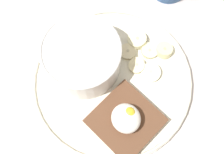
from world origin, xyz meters
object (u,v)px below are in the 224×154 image
object	(u,v)px
toast_slice	(125,121)
poached_egg	(126,118)
banana_slice_left	(137,40)
oatmeal_bowl	(82,57)
banana_slice_back	(128,52)
banana_slice_outer	(165,52)
banana_slice_front	(150,51)
banana_slice_right	(136,64)
banana_slice_inner	(151,72)

from	to	relation	value
toast_slice	poached_egg	xyz separation A→B (cm)	(0.04, -0.08, 2.33)
banana_slice_left	oatmeal_bowl	bearing A→B (deg)	84.67
banana_slice_left	poached_egg	bearing A→B (deg)	140.82
banana_slice_back	banana_slice_outer	world-z (taller)	banana_slice_outer
banana_slice_front	banana_slice_left	bearing A→B (deg)	16.86
banana_slice_left	banana_slice_back	world-z (taller)	banana_slice_left
poached_egg	banana_slice_right	distance (cm)	11.12
banana_slice_right	banana_slice_front	bearing A→B (deg)	-74.96
banana_slice_right	banana_slice_inner	xyz separation A→B (cm)	(-2.81, -1.54, -0.09)
banana_slice_left	banana_slice_right	size ratio (longest dim) A/B	1.37
banana_slice_front	banana_slice_right	world-z (taller)	banana_slice_right
oatmeal_bowl	poached_egg	size ratio (longest dim) A/B	2.70
banana_slice_back	banana_slice_inner	distance (cm)	5.93
toast_slice	poached_egg	world-z (taller)	poached_egg
banana_slice_front	banana_slice_back	bearing A→B (deg)	62.32
poached_egg	banana_slice_back	distance (cm)	13.50
banana_slice_front	banana_slice_outer	xyz separation A→B (cm)	(-1.79, -2.32, 0.39)
banana_slice_left	banana_slice_back	xyz separation A→B (cm)	(-1.10, 2.75, -0.31)
banana_slice_left	toast_slice	bearing A→B (deg)	140.67
oatmeal_bowl	banana_slice_inner	distance (cm)	12.94
poached_egg	banana_slice_front	xyz separation A→B (cm)	(9.17, -10.86, -2.79)
banana_slice_back	banana_slice_outer	size ratio (longest dim) A/B	0.94
banana_slice_front	banana_slice_right	distance (cm)	3.89
banana_slice_inner	banana_slice_outer	bearing A→B (deg)	-65.87
banana_slice_outer	toast_slice	bearing A→B (deg)	119.22
oatmeal_bowl	banana_slice_back	distance (cm)	9.17
poached_egg	banana_slice_left	size ratio (longest dim) A/B	1.00
banana_slice_left	banana_slice_outer	distance (cm)	5.80
oatmeal_bowl	banana_slice_inner	xyz separation A→B (cm)	(-7.88, -9.84, -2.94)
oatmeal_bowl	toast_slice	bearing A→B (deg)	-175.21
oatmeal_bowl	poached_egg	distance (cm)	13.29
toast_slice	banana_slice_inner	size ratio (longest dim) A/B	2.53
banana_slice_right	banana_slice_left	bearing A→B (deg)	-35.07
oatmeal_bowl	banana_slice_left	distance (cm)	11.51
banana_slice_inner	poached_egg	bearing A→B (deg)	121.74
toast_slice	banana_slice_outer	distance (cm)	15.19
banana_slice_left	banana_slice_right	bearing A→B (deg)	144.93
poached_egg	banana_slice_back	bearing A→B (deg)	-32.93
toast_slice	banana_slice_back	xyz separation A→B (cm)	(11.13, -7.27, -0.42)
banana_slice_front	banana_slice_inner	xyz separation A→B (cm)	(-3.82, 2.21, 0.16)
banana_slice_back	banana_slice_right	xyz separation A→B (cm)	(-2.93, 0.08, 0.21)
oatmeal_bowl	toast_slice	distance (cm)	13.57
banana_slice_inner	banana_slice_left	bearing A→B (deg)	-10.68
oatmeal_bowl	banana_slice_right	xyz separation A→B (cm)	(-5.07, -8.30, -2.84)
poached_egg	oatmeal_bowl	bearing A→B (deg)	5.15
toast_slice	banana_slice_left	size ratio (longest dim) A/B	2.50
oatmeal_bowl	banana_slice_left	xyz separation A→B (cm)	(-1.04, -11.13, -2.74)
oatmeal_bowl	banana_slice_front	bearing A→B (deg)	-108.64
banana_slice_right	banana_slice_outer	world-z (taller)	banana_slice_outer
oatmeal_bowl	banana_slice_right	world-z (taller)	oatmeal_bowl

